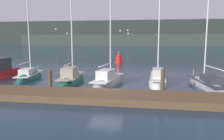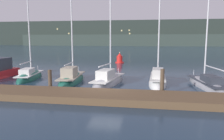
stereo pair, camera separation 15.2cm
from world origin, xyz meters
The scene contains 11 objects.
ground_plane centered at (0.00, 0.00, 0.00)m, with size 400.00×400.00×0.00m, color #1E3347.
dock centered at (0.00, -2.20, 0.23)m, with size 33.91×2.80×0.45m, color brown.
mooring_pile_1 centered at (-4.14, -0.55, 0.83)m, with size 0.28×0.28×1.65m, color #4C3D2D.
mooring_pile_2 centered at (4.14, -0.55, 0.95)m, with size 0.28×0.28×1.89m, color #4C3D2D.
sailboat_berth_2 centered at (-8.48, 4.09, 0.09)m, with size 2.55×5.71×8.57m.
sailboat_berth_3 centered at (-3.85, 3.36, 0.13)m, with size 2.35×6.31×8.33m.
sailboat_berth_4 centered at (-0.29, 2.96, 0.12)m, with size 2.76×6.62×8.10m.
sailboat_berth_5 centered at (4.03, 3.50, 0.13)m, with size 1.77×6.16×8.16m.
sailboat_berth_6 centered at (8.02, 3.01, 0.10)m, with size 2.51×7.05×8.59m.
channel_buoy centered at (-1.45, 19.95, 0.66)m, with size 1.42×1.42×1.81m.
hillside_backdrop centered at (0.07, 120.39, 6.85)m, with size 240.00×23.00×14.89m.
Camera 1 is at (2.94, -15.83, 3.95)m, focal length 35.00 mm.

